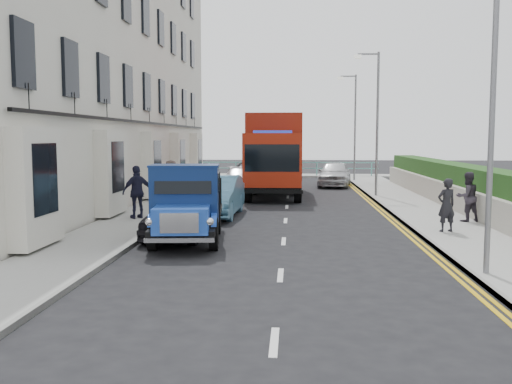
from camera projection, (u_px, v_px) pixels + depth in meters
name	position (u px, v px, depth m)	size (l,w,h in m)	color
ground	(282.00, 256.00, 14.19)	(120.00, 120.00, 0.00)	black
pavement_west	(160.00, 207.00, 23.46)	(2.40, 38.00, 0.12)	gray
pavement_east	(419.00, 210.00, 22.78)	(2.60, 38.00, 0.12)	gray
promenade	(290.00, 175.00, 42.99)	(30.00, 2.50, 0.12)	gray
sea_plane	(291.00, 160.00, 73.79)	(120.00, 120.00, 0.00)	slate
terrace_west	(89.00, 48.00, 27.03)	(6.31, 30.20, 14.25)	silver
garden_east	(469.00, 189.00, 22.58)	(1.45, 28.00, 1.75)	#B2AD9E
seafront_railing	(290.00, 169.00, 42.15)	(13.00, 0.08, 1.11)	#59B2A5
lamp_near	(487.00, 85.00, 11.55)	(1.23, 0.18, 7.00)	slate
lamp_mid	(375.00, 115.00, 27.44)	(1.23, 0.18, 7.00)	slate
lamp_far	(353.00, 121.00, 37.37)	(1.23, 0.18, 7.00)	slate
bedford_lorry	(186.00, 209.00, 15.54)	(2.25, 4.75, 2.18)	black
red_lorry	(275.00, 152.00, 28.69)	(2.71, 7.83, 4.09)	black
parked_car_front	(182.00, 214.00, 16.89)	(1.64, 4.07, 1.39)	black
parked_car_mid	(216.00, 196.00, 21.24)	(1.59, 4.57, 1.51)	teal
parked_car_rear	(240.00, 180.00, 30.62)	(1.85, 4.55, 1.32)	silver
seafront_car_left	(254.00, 170.00, 39.23)	(2.19, 4.74, 1.32)	black
seafront_car_right	(335.00, 174.00, 34.16)	(1.80, 4.48, 1.53)	silver
pedestrian_east_near	(446.00, 205.00, 17.04)	(0.59, 0.38, 1.61)	black
pedestrian_east_far	(467.00, 197.00, 19.11)	(0.81, 0.63, 1.67)	#302A34
pedestrian_west_near	(137.00, 192.00, 19.87)	(1.08, 0.45, 1.84)	black
pedestrian_west_far	(171.00, 183.00, 23.19)	(0.93, 0.61, 1.90)	#473833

